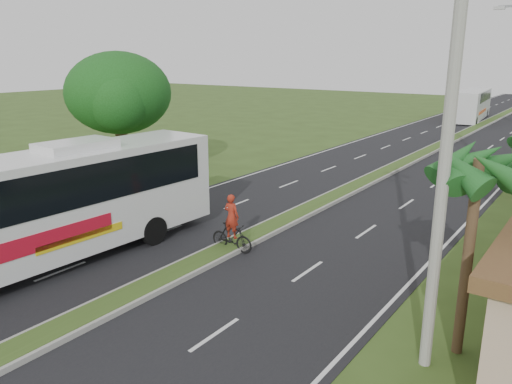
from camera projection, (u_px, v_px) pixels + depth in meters
The scene contains 11 objects.
ground at pixel (128, 299), 15.39m from camera, with size 180.00×180.00×0.00m, color #344A1B.
road_asphalt at pixel (379, 176), 31.07m from camera, with size 14.00×160.00×0.02m, color black.
median_strip at pixel (379, 175), 31.05m from camera, with size 1.20×160.00×0.18m.
lane_edge_left at pixel (288, 163), 34.84m from camera, with size 0.12×160.00×0.01m, color silver.
lane_edge_right at pixel (495, 193), 27.32m from camera, with size 0.12×160.00×0.01m, color silver.
palm_verge_a at pixel (478, 170), 11.44m from camera, with size 2.40×2.40×5.45m.
shade_tree at pixel (118, 96), 28.71m from camera, with size 6.30×6.00×7.54m.
utility_pole_a at pixel (448, 133), 10.69m from camera, with size 1.60×0.28×11.00m.
coach_bus_main at pixel (49, 201), 17.34m from camera, with size 3.36×13.47×4.32m.
coach_bus_far at pixel (472, 103), 57.60m from camera, with size 3.54×11.94×3.43m.
motorcyclist at pixel (232, 231), 18.98m from camera, with size 1.85×0.60×2.27m.
Camera 1 is at (11.34, -9.06, 7.27)m, focal length 35.00 mm.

